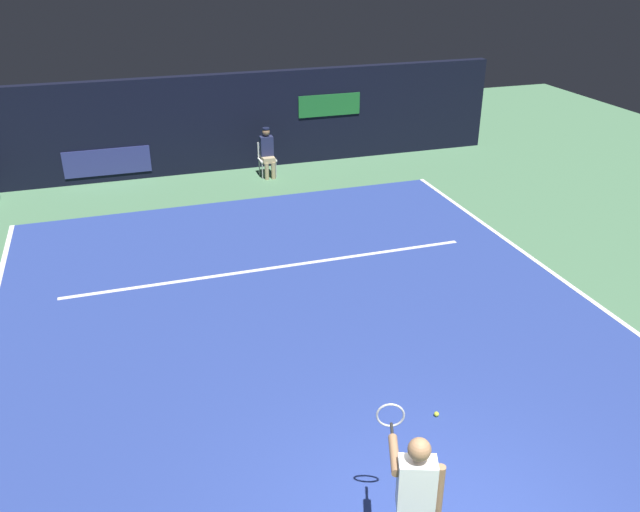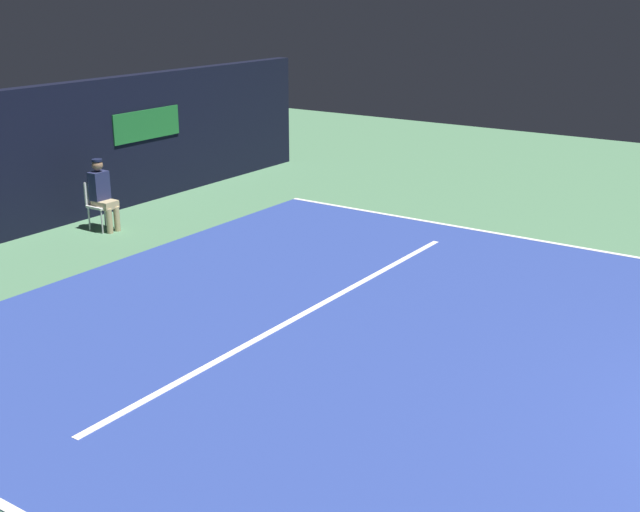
% 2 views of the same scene
% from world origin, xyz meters
% --- Properties ---
extents(ground_plane, '(31.81, 31.81, 0.00)m').
position_xyz_m(ground_plane, '(0.00, 4.93, 0.00)').
color(ground_plane, '#4C7A56').
extents(court_surface, '(10.20, 11.86, 0.01)m').
position_xyz_m(court_surface, '(0.00, 4.93, 0.01)').
color(court_surface, navy).
rests_on(court_surface, ground).
extents(line_sideline_left, '(0.10, 11.86, 0.01)m').
position_xyz_m(line_sideline_left, '(5.05, 4.93, 0.01)').
color(line_sideline_left, white).
rests_on(line_sideline_left, court_surface).
extents(line_service, '(7.96, 0.10, 0.01)m').
position_xyz_m(line_service, '(0.00, 7.00, 0.01)').
color(line_service, white).
rests_on(line_service, court_surface).
extents(back_wall, '(16.31, 0.33, 2.60)m').
position_xyz_m(back_wall, '(-0.00, 13.42, 1.30)').
color(back_wall, black).
rests_on(back_wall, ground).
extents(line_judge_on_chair, '(0.44, 0.53, 1.32)m').
position_xyz_m(line_judge_on_chair, '(1.23, 12.42, 0.69)').
color(line_judge_on_chair, white).
rests_on(line_judge_on_chair, ground).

